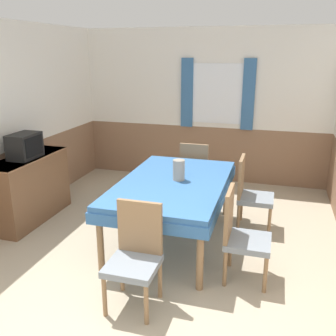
{
  "coord_description": "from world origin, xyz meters",
  "views": [
    {
      "loc": [
        1.23,
        -1.98,
        2.2
      ],
      "look_at": [
        0.06,
        2.01,
        0.91
      ],
      "focal_mm": 40.0,
      "sensor_mm": 36.0,
      "label": 1
    }
  ],
  "objects_px": {
    "dining_table": "(173,189)",
    "chair_right_far": "(250,192)",
    "chair_head_window": "(195,171)",
    "chair_head_near": "(135,253)",
    "chair_right_near": "(241,233)",
    "vase": "(179,170)",
    "tv": "(25,146)",
    "sideboard": "(30,188)"
  },
  "relations": [
    {
      "from": "chair_head_window",
      "to": "dining_table",
      "type": "bearing_deg",
      "value": -90.0
    },
    {
      "from": "chair_right_near",
      "to": "chair_head_near",
      "type": "height_order",
      "value": "same"
    },
    {
      "from": "chair_head_near",
      "to": "tv",
      "type": "bearing_deg",
      "value": -31.73
    },
    {
      "from": "tv",
      "to": "vase",
      "type": "xyz_separation_m",
      "value": [
        2.02,
        0.08,
        -0.17
      ]
    },
    {
      "from": "chair_head_window",
      "to": "sideboard",
      "type": "distance_m",
      "value": 2.35
    },
    {
      "from": "chair_right_near",
      "to": "tv",
      "type": "xyz_separation_m",
      "value": [
        -2.83,
        0.57,
        0.56
      ]
    },
    {
      "from": "chair_right_far",
      "to": "dining_table",
      "type": "bearing_deg",
      "value": -55.28
    },
    {
      "from": "chair_right_far",
      "to": "vase",
      "type": "bearing_deg",
      "value": -55.99
    },
    {
      "from": "dining_table",
      "to": "tv",
      "type": "distance_m",
      "value": 2.01
    },
    {
      "from": "chair_right_far",
      "to": "chair_head_near",
      "type": "relative_size",
      "value": 1.0
    },
    {
      "from": "chair_head_near",
      "to": "chair_right_near",
      "type": "bearing_deg",
      "value": -142.77
    },
    {
      "from": "chair_head_near",
      "to": "tv",
      "type": "distance_m",
      "value": 2.38
    },
    {
      "from": "chair_right_near",
      "to": "tv",
      "type": "distance_m",
      "value": 2.94
    },
    {
      "from": "chair_head_near",
      "to": "sideboard",
      "type": "xyz_separation_m",
      "value": [
        -2.01,
        1.26,
        -0.04
      ]
    },
    {
      "from": "dining_table",
      "to": "chair_right_far",
      "type": "bearing_deg",
      "value": 34.72
    },
    {
      "from": "chair_head_window",
      "to": "chair_right_near",
      "type": "bearing_deg",
      "value": -65.01
    },
    {
      "from": "dining_table",
      "to": "chair_right_far",
      "type": "relative_size",
      "value": 2.13
    },
    {
      "from": "chair_head_window",
      "to": "chair_right_far",
      "type": "bearing_deg",
      "value": -37.23
    },
    {
      "from": "chair_head_window",
      "to": "vase",
      "type": "height_order",
      "value": "vase"
    },
    {
      "from": "tv",
      "to": "vase",
      "type": "bearing_deg",
      "value": 2.21
    },
    {
      "from": "chair_head_window",
      "to": "chair_head_near",
      "type": "bearing_deg",
      "value": -90.0
    },
    {
      "from": "chair_right_far",
      "to": "chair_right_near",
      "type": "distance_m",
      "value": 1.19
    },
    {
      "from": "sideboard",
      "to": "tv",
      "type": "height_order",
      "value": "tv"
    },
    {
      "from": "chair_right_far",
      "to": "sideboard",
      "type": "height_order",
      "value": "chair_right_far"
    },
    {
      "from": "tv",
      "to": "chair_head_near",
      "type": "bearing_deg",
      "value": -31.73
    },
    {
      "from": "chair_head_near",
      "to": "vase",
      "type": "relative_size",
      "value": 3.88
    },
    {
      "from": "chair_right_far",
      "to": "sideboard",
      "type": "relative_size",
      "value": 0.74
    },
    {
      "from": "chair_right_far",
      "to": "chair_right_near",
      "type": "bearing_deg",
      "value": 0.0
    },
    {
      "from": "chair_head_window",
      "to": "sideboard",
      "type": "height_order",
      "value": "chair_head_window"
    },
    {
      "from": "chair_right_far",
      "to": "tv",
      "type": "bearing_deg",
      "value": -77.62
    },
    {
      "from": "dining_table",
      "to": "vase",
      "type": "bearing_deg",
      "value": 44.04
    },
    {
      "from": "dining_table",
      "to": "sideboard",
      "type": "height_order",
      "value": "sideboard"
    },
    {
      "from": "sideboard",
      "to": "chair_right_far",
      "type": "bearing_deg",
      "value": 11.38
    },
    {
      "from": "chair_head_near",
      "to": "vase",
      "type": "xyz_separation_m",
      "value": [
        0.05,
        1.3,
        0.39
      ]
    },
    {
      "from": "chair_right_far",
      "to": "chair_right_near",
      "type": "height_order",
      "value": "same"
    },
    {
      "from": "dining_table",
      "to": "chair_right_near",
      "type": "bearing_deg",
      "value": -34.72
    },
    {
      "from": "dining_table",
      "to": "vase",
      "type": "height_order",
      "value": "vase"
    },
    {
      "from": "tv",
      "to": "chair_right_far",
      "type": "bearing_deg",
      "value": 12.38
    },
    {
      "from": "dining_table",
      "to": "sideboard",
      "type": "relative_size",
      "value": 1.56
    },
    {
      "from": "chair_head_near",
      "to": "chair_head_window",
      "type": "xyz_separation_m",
      "value": [
        0.0,
        2.49,
        0.0
      ]
    },
    {
      "from": "chair_head_near",
      "to": "chair_head_window",
      "type": "distance_m",
      "value": 2.49
    },
    {
      "from": "chair_right_far",
      "to": "chair_head_near",
      "type": "distance_m",
      "value": 2.03
    }
  ]
}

